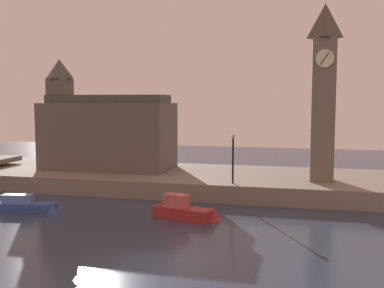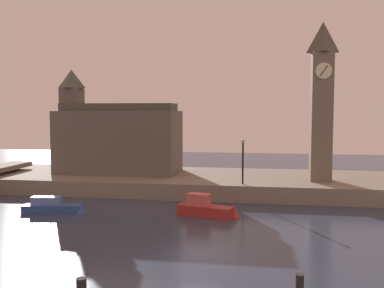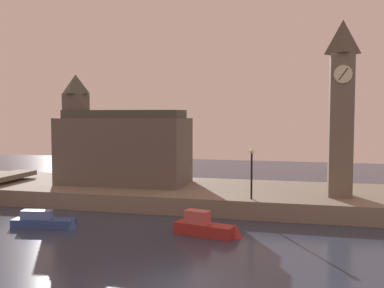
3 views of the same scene
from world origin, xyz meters
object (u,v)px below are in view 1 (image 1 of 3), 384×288
object	(u,v)px
streetlamp	(233,153)
boat_tour_blue	(29,206)
parliament_hall	(105,132)
clock_tower	(323,91)
boat_dinghy_red	(188,211)

from	to	relation	value
streetlamp	boat_tour_blue	size ratio (longest dim) A/B	0.76
boat_tour_blue	parliament_hall	bearing A→B (deg)	87.72
streetlamp	boat_tour_blue	xyz separation A→B (m)	(-14.31, -7.00, -3.59)
clock_tower	streetlamp	xyz separation A→B (m)	(-7.11, -3.07, -5.09)
clock_tower	boat_tour_blue	size ratio (longest dim) A/B	2.75
parliament_hall	streetlamp	size ratio (longest dim) A/B	3.12
boat_tour_blue	boat_dinghy_red	bearing A→B (deg)	3.33
parliament_hall	boat_tour_blue	size ratio (longest dim) A/B	2.37
clock_tower	boat_dinghy_red	distance (m)	15.75
boat_dinghy_red	boat_tour_blue	world-z (taller)	boat_dinghy_red
streetlamp	boat_dinghy_red	world-z (taller)	streetlamp
parliament_hall	boat_tour_blue	distance (m)	13.35
clock_tower	parliament_hall	distance (m)	21.42
parliament_hall	boat_dinghy_red	world-z (taller)	parliament_hall
boat_dinghy_red	boat_tour_blue	xyz separation A→B (m)	(-12.07, -0.70, -0.14)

